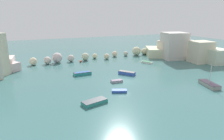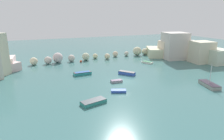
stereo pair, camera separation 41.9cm
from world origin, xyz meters
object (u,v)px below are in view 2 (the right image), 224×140
at_px(moored_boat_1, 209,85).
at_px(moored_boat_4, 94,102).
at_px(moored_boat_5, 147,62).
at_px(moored_boat_2, 127,73).
at_px(moored_boat_3, 116,81).
at_px(moored_boat_6, 82,73).
at_px(channel_buoy, 81,61).
at_px(moored_boat_0, 119,91).

bearing_deg(moored_boat_1, moored_boat_4, -78.81).
distance_m(moored_boat_4, moored_boat_5, 28.07).
xyz_separation_m(moored_boat_2, moored_boat_3, (-4.21, -3.78, -0.12)).
bearing_deg(moored_boat_2, moored_boat_3, 94.13).
xyz_separation_m(moored_boat_3, moored_boat_4, (-7.05, -7.40, 0.05)).
distance_m(moored_boat_5, moored_boat_6, 19.23).
relative_size(channel_buoy, moored_boat_0, 0.23).
height_order(moored_boat_1, moored_boat_6, moored_boat_1).
distance_m(moored_boat_2, moored_boat_3, 5.65).
height_order(channel_buoy, moored_boat_1, moored_boat_1).
distance_m(channel_buoy, moored_boat_1, 32.39).
bearing_deg(moored_boat_4, moored_boat_0, 12.98).
height_order(moored_boat_2, moored_boat_4, moored_boat_2).
xyz_separation_m(channel_buoy, moored_boat_2, (6.29, -15.26, 0.05)).
relative_size(moored_boat_2, moored_boat_5, 1.14).
bearing_deg(moored_boat_0, moored_boat_6, -53.97).
distance_m(channel_buoy, moored_boat_5, 18.09).
xyz_separation_m(channel_buoy, moored_boat_3, (2.08, -19.04, -0.08)).
xyz_separation_m(moored_boat_3, moored_boat_5, (14.13, 11.02, 0.01)).
distance_m(moored_boat_0, moored_boat_5, 22.38).
xyz_separation_m(moored_boat_0, moored_boat_6, (-3.01, 12.17, 0.15)).
relative_size(channel_buoy, moored_boat_3, 0.27).
relative_size(moored_boat_3, moored_boat_4, 0.58).
bearing_deg(moored_boat_0, channel_buoy, -67.05).
distance_m(moored_boat_0, moored_boat_3, 5.06).
relative_size(moored_boat_0, moored_boat_3, 1.19).
distance_m(moored_boat_2, moored_boat_5, 12.29).
bearing_deg(moored_boat_5, moored_boat_1, -24.28).
xyz_separation_m(moored_boat_0, moored_boat_4, (-5.30, -2.65, 0.08)).
xyz_separation_m(channel_buoy, moored_boat_1, (16.60, -27.81, 0.06)).
height_order(moored_boat_3, moored_boat_4, moored_boat_4).
relative_size(channel_buoy, moored_boat_4, 0.15).
bearing_deg(moored_boat_2, channel_buoy, -15.41).
distance_m(channel_buoy, moored_boat_2, 16.50).
height_order(moored_boat_2, moored_boat_3, moored_boat_2).
bearing_deg(moored_boat_1, moored_boat_3, -106.30).
relative_size(moored_boat_3, moored_boat_5, 0.72).
bearing_deg(moored_boat_4, channel_buoy, 65.78).
height_order(channel_buoy, moored_boat_5, channel_buoy).
distance_m(moored_boat_4, moored_boat_6, 15.00).
bearing_deg(moored_boat_6, moored_boat_4, 78.89).
xyz_separation_m(moored_boat_3, moored_boat_6, (-4.75, 7.42, 0.12)).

